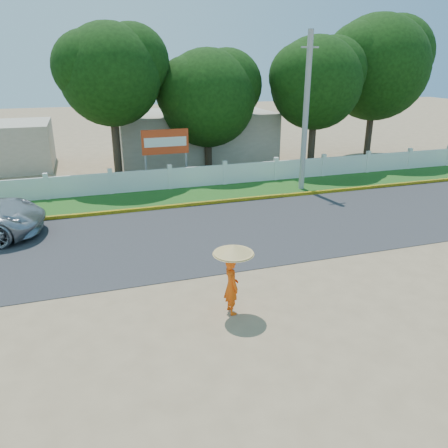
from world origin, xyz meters
The scene contains 10 objects.
ground centered at (0.00, 0.00, 0.00)m, with size 120.00×120.00×0.00m, color #9E8460.
road centered at (0.00, 4.50, 0.01)m, with size 60.00×7.00×0.02m, color #38383A.
grass_verge centered at (0.00, 9.75, 0.01)m, with size 60.00×3.50×0.03m, color #2D601E.
curb centered at (0.00, 8.05, 0.08)m, with size 40.00×0.18×0.16m, color yellow.
fence centered at (0.00, 11.20, 0.55)m, with size 40.00×0.10×1.10m, color silver.
building_near centered at (3.00, 18.00, 1.60)m, with size 10.00×6.00×3.20m, color #B7AD99.
utility_pole centered at (6.54, 9.13, 3.86)m, with size 0.28×0.28×7.72m, color #959592.
monk_with_parasol centered at (-0.78, -1.14, 1.27)m, with size 1.07×1.07×1.95m.
billboard centered at (0.04, 12.30, 2.14)m, with size 2.50×0.13×2.95m.
tree_row centered at (4.97, 14.45, 5.11)m, with size 35.81×7.87×9.28m.
Camera 1 is at (-4.08, -10.70, 6.26)m, focal length 35.00 mm.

